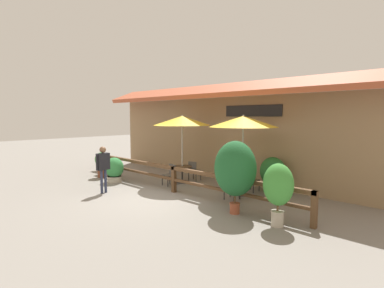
# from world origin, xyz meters

# --- Properties ---
(ground_plane) EXTENTS (60.00, 60.00, 0.00)m
(ground_plane) POSITION_xyz_m (0.00, 0.00, 0.00)
(ground_plane) COLOR gray
(building_facade) EXTENTS (14.28, 1.49, 4.23)m
(building_facade) POSITION_xyz_m (0.00, 4.10, 2.17)
(building_facade) COLOR #997A56
(building_facade) RESTS_ON ground
(patio_railing) EXTENTS (10.40, 0.14, 0.95)m
(patio_railing) POSITION_xyz_m (0.00, 1.05, 0.70)
(patio_railing) COLOR brown
(patio_railing) RESTS_ON ground
(patio_umbrella_near) EXTENTS (2.39, 2.39, 2.84)m
(patio_umbrella_near) POSITION_xyz_m (-0.92, 2.38, 2.60)
(patio_umbrella_near) COLOR #B7B2A8
(patio_umbrella_near) RESTS_ON ground
(dining_table_near) EXTENTS (0.82, 0.82, 0.70)m
(dining_table_near) POSITION_xyz_m (-0.92, 2.38, 0.56)
(dining_table_near) COLOR #4C3826
(dining_table_near) RESTS_ON ground
(chair_near_streetside) EXTENTS (0.46, 0.46, 0.84)m
(chair_near_streetside) POSITION_xyz_m (-0.96, 1.73, 0.47)
(chair_near_streetside) COLOR #514C47
(chair_near_streetside) RESTS_ON ground
(chair_near_wallside) EXTENTS (0.49, 0.49, 0.84)m
(chair_near_wallside) POSITION_xyz_m (-0.85, 3.02, 0.47)
(chair_near_wallside) COLOR #514C47
(chair_near_wallside) RESTS_ON ground
(patio_umbrella_middle) EXTENTS (2.39, 2.39, 2.84)m
(patio_umbrella_middle) POSITION_xyz_m (2.04, 2.45, 2.60)
(patio_umbrella_middle) COLOR #B7B2A8
(patio_umbrella_middle) RESTS_ON ground
(dining_table_middle) EXTENTS (0.82, 0.82, 0.70)m
(dining_table_middle) POSITION_xyz_m (2.04, 2.45, 0.56)
(dining_table_middle) COLOR #4C3826
(dining_table_middle) RESTS_ON ground
(chair_middle_streetside) EXTENTS (0.46, 0.46, 0.84)m
(chair_middle_streetside) POSITION_xyz_m (2.11, 1.81, 0.47)
(chair_middle_streetside) COLOR #514C47
(chair_middle_streetside) RESTS_ON ground
(chair_middle_wallside) EXTENTS (0.44, 0.44, 0.84)m
(chair_middle_wallside) POSITION_xyz_m (1.99, 3.09, 0.47)
(chair_middle_wallside) COLOR #514C47
(chair_middle_wallside) RESTS_ON ground
(potted_plant_tall_tropical) EXTENTS (0.78, 0.70, 1.61)m
(potted_plant_tall_tropical) POSITION_xyz_m (4.40, 0.56, 1.02)
(potted_plant_tall_tropical) COLOR #B7AD99
(potted_plant_tall_tropical) RESTS_ON ground
(potted_plant_small_flowering) EXTENTS (0.83, 0.75, 1.05)m
(potted_plant_small_flowering) POSITION_xyz_m (-3.08, 0.47, 0.54)
(potted_plant_small_flowering) COLOR #B7AD99
(potted_plant_small_flowering) RESTS_ON ground
(potted_plant_corner_fern) EXTENTS (1.23, 1.11, 2.10)m
(potted_plant_corner_fern) POSITION_xyz_m (3.03, 0.62, 1.29)
(potted_plant_corner_fern) COLOR #9E4C33
(potted_plant_corner_fern) RESTS_ON ground
(potted_plant_entrance_palm) EXTENTS (0.63, 0.57, 1.15)m
(potted_plant_entrance_palm) POSITION_xyz_m (-4.38, 0.61, 0.70)
(potted_plant_entrance_palm) COLOR brown
(potted_plant_entrance_palm) RESTS_ON ground
(potted_plant_broad_leaf) EXTENTS (0.95, 0.86, 1.31)m
(potted_plant_broad_leaf) POSITION_xyz_m (2.62, 3.55, 0.76)
(potted_plant_broad_leaf) COLOR #564C47
(potted_plant_broad_leaf) RESTS_ON ground
(pedestrian) EXTENTS (0.26, 0.59, 1.70)m
(pedestrian) POSITION_xyz_m (-1.77, -0.79, 1.09)
(pedestrian) COLOR #2D334C
(pedestrian) RESTS_ON ground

